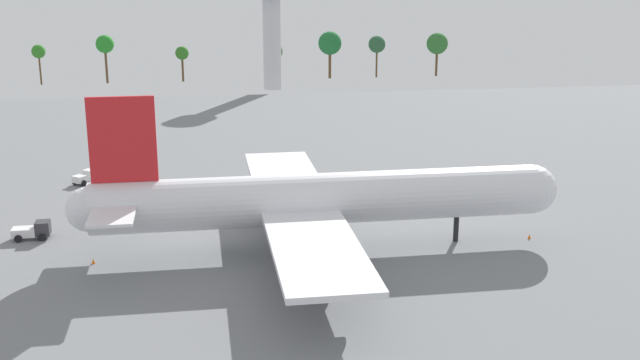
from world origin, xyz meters
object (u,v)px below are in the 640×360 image
cargo_airplane (319,200)px  control_tower (272,24)px  safety_cone_tail (93,261)px  safety_cone_nose (529,236)px  catering_truck (85,177)px  fuel_truck (34,230)px

cargo_airplane → control_tower: size_ratio=2.00×
safety_cone_tail → control_tower: control_tower is taller
safety_cone_nose → control_tower: (-21.15, 136.49, 18.79)m
safety_cone_nose → control_tower: 139.39m
cargo_airplane → safety_cone_nose: size_ratio=102.71×
safety_cone_nose → safety_cone_tail: safety_cone_tail is taller
catering_truck → fuel_truck: bearing=-96.7°
fuel_truck → control_tower: 134.99m
safety_cone_nose → control_tower: bearing=98.8°
catering_truck → safety_cone_tail: catering_truck is taller
safety_cone_nose → control_tower: control_tower is taller
cargo_airplane → fuel_truck: (-37.20, 9.74, -5.46)m
fuel_truck → safety_cone_nose: bearing=-8.9°
fuel_truck → safety_cone_tail: bearing=-49.8°
cargo_airplane → safety_cone_nose: cargo_airplane is taller
fuel_truck → control_tower: bearing=70.5°
cargo_airplane → safety_cone_tail: bearing=-178.3°
fuel_truck → catering_truck: (3.21, 27.47, -0.09)m
catering_truck → safety_cone_tail: size_ratio=6.87×
catering_truck → control_tower: size_ratio=0.14×
cargo_airplane → safety_cone_tail: size_ratio=99.70×
fuel_truck → safety_cone_tail: fuel_truck is taller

